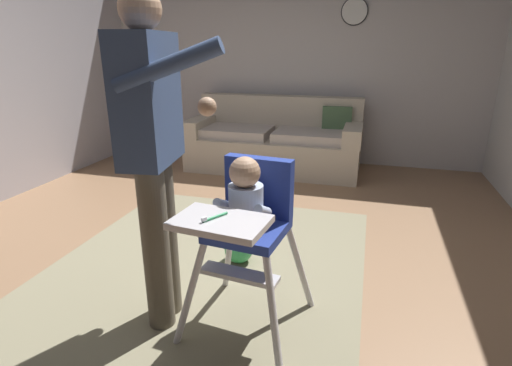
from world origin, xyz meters
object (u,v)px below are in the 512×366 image
Objects in this scene: couch at (275,142)px; toy_ball at (239,249)px; adult_standing at (154,151)px; wall_clock at (355,11)px; high_chair at (247,213)px.

couch is 10.26× the size of toy_ball.
toy_ball is at bearing 6.99° from couch.
wall_clock is at bearing 69.56° from adult_standing.
adult_standing is 5.42× the size of wall_clock.
adult_standing reaches higher than couch.
adult_standing is 3.64m from wall_clock.
couch is at bearing -163.21° from high_chair.
toy_ball is 3.31m from wall_clock.
couch reaches higher than toy_ball.
toy_ball is at bearing -151.04° from high_chair.
toy_ball is at bearing 64.93° from adult_standing.
toy_ball is at bearing -100.64° from wall_clock.
wall_clock is (0.52, 2.78, 1.72)m from toy_ball.
adult_standing reaches higher than high_chair.
toy_ball is (-0.25, 0.61, -0.55)m from high_chair.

